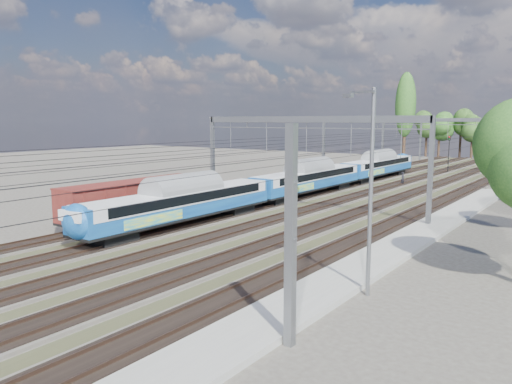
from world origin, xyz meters
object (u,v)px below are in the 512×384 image
Objects in this scene: freight_boxcar at (134,199)px; signal_far at (490,152)px; emu_train at (308,175)px; lamp_post at (369,185)px; worker at (403,179)px; signal_near at (449,150)px.

freight_boxcar is 57.86m from signal_far.
lamp_post is at bearing -54.96° from emu_train.
emu_train is 36.28m from signal_far.
signal_near is at bearing 13.35° from worker.
freight_boxcar is at bearing -177.46° from lamp_post.
lamp_post reaches higher than emu_train.
signal_far is (12.39, 34.07, 1.35)m from emu_train.
lamp_post is at bearing -148.24° from worker.
emu_train is 4.58× the size of freight_boxcar.
signal_far reaches higher than worker.
signal_near is 1.00× the size of signal_far.
signal_far is at bearing 110.56° from lamp_post.
signal_far is at bearing -6.88° from worker.
signal_near reaches higher than emu_train.
worker is (5.31, 16.02, -1.59)m from emu_train.
lamp_post reaches higher than freight_boxcar.
emu_train is 32.20m from lamp_post.
worker is at bearing -131.69° from signal_far.
worker is (9.81, 37.27, -1.20)m from freight_boxcar.
worker is at bearing 75.25° from freight_boxcar.
emu_train is 33.69× the size of worker.
emu_train is at bearing 176.22° from worker.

